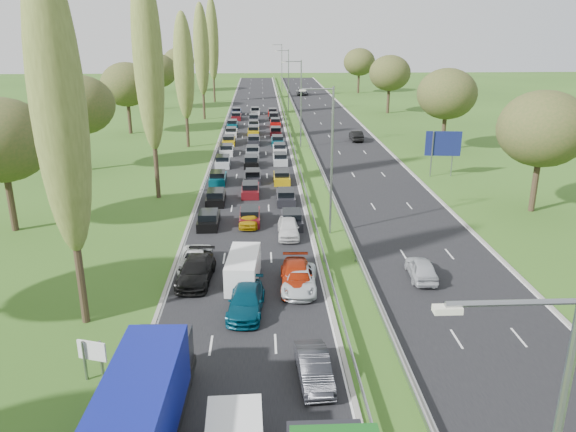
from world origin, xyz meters
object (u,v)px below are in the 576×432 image
object	(u,v)px
near_car_3	(196,270)
direction_sign	(443,146)
info_sign	(92,355)
blue_lorry	(148,397)
near_car_2	(195,259)
white_van_rear	(243,268)

from	to	relation	value
near_car_3	direction_sign	size ratio (longest dim) A/B	1.03
near_car_3	info_sign	world-z (taller)	info_sign
near_car_3	blue_lorry	world-z (taller)	blue_lorry
near_car_2	direction_sign	bearing A→B (deg)	44.30
near_car_2	info_sign	bearing A→B (deg)	-104.66
near_car_3	direction_sign	xyz separation A→B (m)	(25.03, 26.73, 2.77)
white_van_rear	info_sign	bearing A→B (deg)	-118.47
near_car_2	white_van_rear	distance (m)	4.26
near_car_3	blue_lorry	distance (m)	15.31
near_car_3	blue_lorry	xyz separation A→B (m)	(-0.27, -15.26, 1.23)
blue_lorry	white_van_rear	bearing A→B (deg)	79.02
near_car_2	white_van_rear	world-z (taller)	white_van_rear
white_van_rear	direction_sign	bearing A→B (deg)	55.58
near_car_3	blue_lorry	bearing A→B (deg)	-86.86
near_car_2	direction_sign	size ratio (longest dim) A/B	0.91
info_sign	direction_sign	xyz separation A→B (m)	(28.80, 37.67, 2.20)
near_car_2	blue_lorry	xyz separation A→B (m)	(0.03, -17.44, 1.35)
white_van_rear	direction_sign	xyz separation A→B (m)	(21.84, 26.97, 2.54)
blue_lorry	info_sign	bearing A→B (deg)	131.09
near_car_3	info_sign	size ratio (longest dim) A/B	2.55
white_van_rear	info_sign	world-z (taller)	info_sign
near_car_2	direction_sign	xyz separation A→B (m)	(25.32, 24.55, 2.89)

